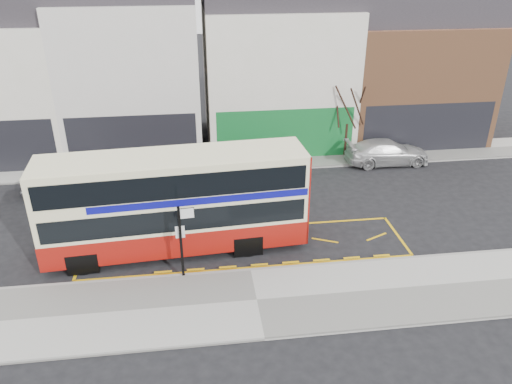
{
  "coord_description": "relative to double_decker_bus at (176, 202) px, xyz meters",
  "views": [
    {
      "loc": [
        -1.93,
        -16.86,
        11.91
      ],
      "look_at": [
        0.53,
        2.0,
        2.43
      ],
      "focal_mm": 35.0,
      "sensor_mm": 36.0,
      "label": 1
    }
  ],
  "objects": [
    {
      "name": "terrace_right",
      "position": [
        15.36,
        13.19,
        2.28
      ],
      "size": [
        9.0,
        8.01,
        10.3
      ],
      "color": "#9F643F",
      "rests_on": "ground"
    },
    {
      "name": "car_silver",
      "position": [
        -6.23,
        6.53,
        -1.59
      ],
      "size": [
        4.31,
        2.29,
        1.4
      ],
      "primitive_type": "imported",
      "rotation": [
        0.0,
        0.0,
        1.73
      ],
      "color": "#ABABB0",
      "rests_on": "ground"
    },
    {
      "name": "terrace_left",
      "position": [
        -2.64,
        13.19,
        3.03
      ],
      "size": [
        8.0,
        8.01,
        11.8
      ],
      "color": "silver",
      "rests_on": "ground"
    },
    {
      "name": "ground",
      "position": [
        2.86,
        -1.79,
        -2.29
      ],
      "size": [
        120.0,
        120.0,
        0.0
      ],
      "primitive_type": "plane",
      "color": "black",
      "rests_on": "ground"
    },
    {
      "name": "double_decker_bus",
      "position": [
        0.0,
        0.0,
        0.0
      ],
      "size": [
        11.05,
        3.23,
        4.36
      ],
      "rotation": [
        0.0,
        0.0,
        0.07
      ],
      "color": "beige",
      "rests_on": "ground"
    },
    {
      "name": "car_grey",
      "position": [
        4.65,
        7.23,
        -1.66
      ],
      "size": [
        3.93,
        1.73,
        1.26
      ],
      "primitive_type": "imported",
      "rotation": [
        0.0,
        0.0,
        1.46
      ],
      "color": "#3A3C41",
      "rests_on": "ground"
    },
    {
      "name": "kerb",
      "position": [
        2.86,
        -2.17,
        -2.22
      ],
      "size": [
        40.0,
        0.15,
        0.15
      ],
      "primitive_type": "cube",
      "color": "gray",
      "rests_on": "ground"
    },
    {
      "name": "street_tree_right",
      "position": [
        10.12,
        9.28,
        1.7
      ],
      "size": [
        2.71,
        2.71,
        5.85
      ],
      "color": "black",
      "rests_on": "ground"
    },
    {
      "name": "road_markings",
      "position": [
        2.86,
        -0.19,
        -2.29
      ],
      "size": [
        14.0,
        3.4,
        0.01
      ],
      "primitive_type": null,
      "color": "#E3AB0B",
      "rests_on": "ground"
    },
    {
      "name": "pavement",
      "position": [
        2.86,
        -4.09,
        -2.22
      ],
      "size": [
        40.0,
        4.0,
        0.15
      ],
      "primitive_type": "cube",
      "color": "#A5A39C",
      "rests_on": "ground"
    },
    {
      "name": "far_pavement",
      "position": [
        2.86,
        9.21,
        -2.22
      ],
      "size": [
        50.0,
        3.0,
        0.15
      ],
      "primitive_type": "cube",
      "color": "#A5A39C",
      "rests_on": "ground"
    },
    {
      "name": "car_white",
      "position": [
        12.33,
        7.91,
        -1.57
      ],
      "size": [
        5.01,
        2.06,
        1.45
      ],
      "primitive_type": "imported",
      "rotation": [
        0.0,
        0.0,
        1.57
      ],
      "color": "#BEBEBE",
      "rests_on": "ground"
    },
    {
      "name": "bus_stop_post",
      "position": [
        0.23,
        -2.18,
        -0.31
      ],
      "size": [
        0.77,
        0.15,
        3.06
      ],
      "rotation": [
        0.0,
        0.0,
        0.09
      ],
      "color": "black",
      "rests_on": "pavement"
    },
    {
      "name": "terrace_green_shop",
      "position": [
        6.36,
        13.19,
        2.78
      ],
      "size": [
        9.0,
        8.01,
        11.3
      ],
      "color": "silver",
      "rests_on": "ground"
    }
  ]
}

